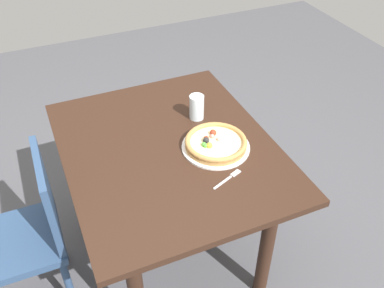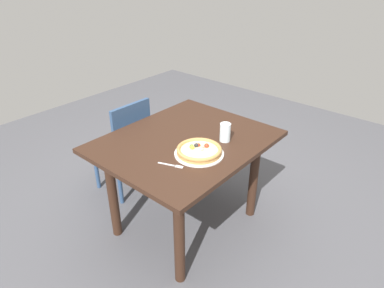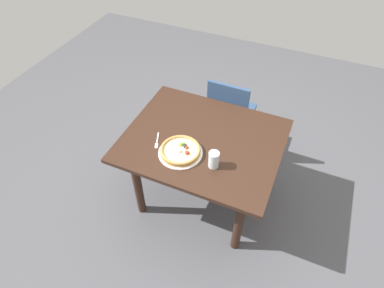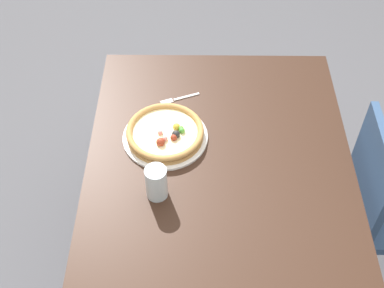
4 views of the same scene
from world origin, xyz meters
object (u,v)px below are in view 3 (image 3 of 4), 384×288
at_px(pizza, 180,150).
at_px(drinking_glass, 214,160).
at_px(chair_near, 230,113).
at_px(plate, 180,153).
at_px(fork, 157,142).
at_px(dining_table, 203,150).

relative_size(pizza, drinking_glass, 2.26).
bearing_deg(chair_near, pizza, -95.20).
bearing_deg(pizza, plate, 46.80).
height_order(chair_near, drinking_glass, drinking_glass).
relative_size(chair_near, pizza, 2.98).
relative_size(pizza, fork, 1.83).
bearing_deg(drinking_glass, plate, -3.56).
height_order(dining_table, plate, plate).
relative_size(chair_near, drinking_glass, 6.73).
relative_size(plate, drinking_glass, 2.48).
bearing_deg(drinking_glass, chair_near, -79.72).
relative_size(dining_table, chair_near, 1.35).
xyz_separation_m(chair_near, plate, (0.09, 0.90, 0.29)).
distance_m(pizza, drinking_glass, 0.26).
xyz_separation_m(chair_near, pizza, (0.09, 0.90, 0.32)).
bearing_deg(plate, chair_near, -95.94).
bearing_deg(pizza, chair_near, -95.90).
bearing_deg(drinking_glass, pizza, -3.74).
relative_size(dining_table, drinking_glass, 9.09).
distance_m(dining_table, drinking_glass, 0.33).
height_order(chair_near, plate, chair_near).
xyz_separation_m(plate, drinking_glass, (-0.26, 0.02, 0.06)).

